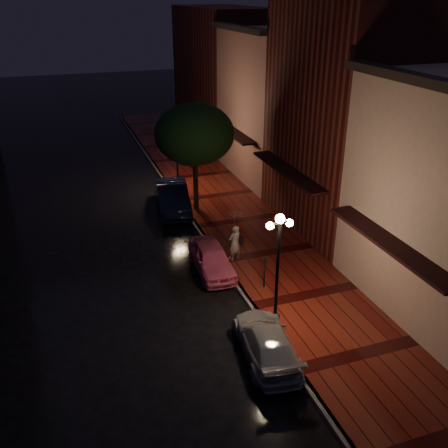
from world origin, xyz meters
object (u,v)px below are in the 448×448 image
object	(u,v)px
pink_car	(212,258)
navy_car	(172,197)
woman_with_umbrella	(235,228)
parking_meter	(265,269)
streetlamp_near	(278,264)
silver_car	(266,342)
streetlamp_far	(177,151)
street_tree	(195,136)

from	to	relation	value
pink_car	navy_car	distance (m)	7.09
woman_with_umbrella	parking_meter	size ratio (longest dim) A/B	1.77
streetlamp_near	pink_car	xyz separation A→B (m)	(-0.95, 4.48, -1.97)
silver_car	parking_meter	distance (m)	4.09
pink_car	navy_car	size ratio (longest dim) A/B	0.78
navy_car	silver_car	xyz separation A→B (m)	(0.00, -12.96, -0.20)
silver_car	woman_with_umbrella	world-z (taller)	woman_with_umbrella
streetlamp_near	woman_with_umbrella	size ratio (longest dim) A/B	1.84
streetlamp_far	woman_with_umbrella	size ratio (longest dim) A/B	1.84
streetlamp_far	silver_car	size ratio (longest dim) A/B	1.08
parking_meter	pink_car	bearing A→B (deg)	149.14
street_tree	parking_meter	xyz separation A→B (m)	(0.34, -8.62, -3.29)
streetlamp_near	silver_car	xyz separation A→B (m)	(-0.95, -1.39, -2.02)
woman_with_umbrella	navy_car	bearing A→B (deg)	-95.60
streetlamp_near	woman_with_umbrella	bearing A→B (deg)	87.02
navy_car	woman_with_umbrella	size ratio (longest dim) A/B	2.01
street_tree	parking_meter	world-z (taller)	street_tree
streetlamp_far	silver_car	xyz separation A→B (m)	(-0.95, -15.39, -2.02)
streetlamp_far	pink_car	bearing A→B (deg)	-95.70
streetlamp_near	streetlamp_far	xyz separation A→B (m)	(0.00, 14.00, 0.00)
parking_meter	woman_with_umbrella	bearing A→B (deg)	120.84
streetlamp_far	pink_car	size ratio (longest dim) A/B	1.17
woman_with_umbrella	pink_car	bearing A→B (deg)	1.87
parking_meter	silver_car	bearing A→B (deg)	-89.60
streetlamp_near	navy_car	world-z (taller)	streetlamp_near
navy_car	silver_car	bearing A→B (deg)	-82.50
street_tree	navy_car	xyz separation A→B (m)	(-1.21, 0.58, -3.47)
street_tree	silver_car	world-z (taller)	street_tree
street_tree	woman_with_umbrella	xyz separation A→B (m)	(-0.01, -6.12, -2.55)
streetlamp_far	street_tree	world-z (taller)	street_tree
streetlamp_near	parking_meter	xyz separation A→B (m)	(0.60, 2.37, -1.65)
woman_with_umbrella	parking_meter	distance (m)	2.63
streetlamp_near	silver_car	size ratio (longest dim) A/B	1.08
navy_car	streetlamp_near	bearing A→B (deg)	-77.80
streetlamp_far	pink_car	distance (m)	9.76
parking_meter	streetlamp_near	bearing A→B (deg)	-81.44
navy_car	pink_car	bearing A→B (deg)	-82.50
streetlamp_near	pink_car	bearing A→B (deg)	101.96
street_tree	navy_car	size ratio (longest dim) A/B	1.23
streetlamp_near	streetlamp_far	distance (m)	14.00
navy_car	silver_car	world-z (taller)	navy_car
streetlamp_near	street_tree	size ratio (longest dim) A/B	0.74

